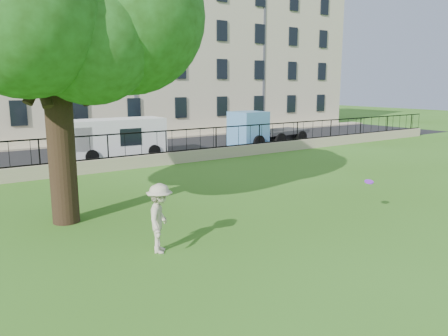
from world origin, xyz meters
TOP-DOWN VIEW (x-y plane):
  - ground at (0.00, 0.00)m, footprint 120.00×120.00m
  - retaining_wall at (0.00, 12.00)m, footprint 50.00×0.40m
  - iron_railing at (0.00, 12.00)m, footprint 50.00×0.05m
  - street at (0.00, 16.70)m, footprint 60.00×9.00m
  - sidewalk at (0.00, 21.90)m, footprint 60.00×1.40m
  - building_row at (0.00, 27.57)m, footprint 56.40×10.40m
  - man at (-2.50, 1.57)m, footprint 1.14×1.25m
  - frisbee at (4.00, 0.59)m, footprint 0.29×0.28m
  - white_van at (1.75, 15.40)m, footprint 5.11×2.06m
  - blue_truck at (11.66, 14.40)m, footprint 5.65×2.43m

SIDE VIEW (x-z plane):
  - ground at x=0.00m, z-range 0.00..0.00m
  - street at x=0.00m, z-range 0.00..0.01m
  - sidewalk at x=0.00m, z-range 0.00..0.12m
  - retaining_wall at x=0.00m, z-range 0.00..0.60m
  - man at x=-2.50m, z-range 0.00..1.69m
  - white_van at x=1.75m, z-range 0.00..2.13m
  - frisbee at x=4.00m, z-range 1.03..1.15m
  - iron_railing at x=0.00m, z-range 0.59..1.72m
  - blue_truck at x=11.66m, z-range 0.00..2.31m
  - building_row at x=0.00m, z-range 0.02..13.82m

